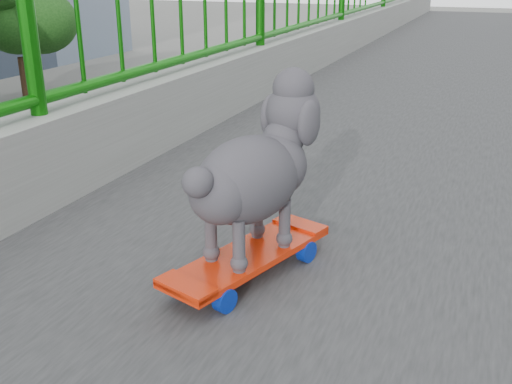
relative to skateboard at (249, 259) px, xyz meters
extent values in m
cube|color=slate|center=(0.53, 7.26, -3.80)|extent=(1.20, 1.20, 6.50)
cylinder|color=black|center=(-25.37, 26.26, -5.67)|extent=(0.44, 0.44, 2.77)
ellipsoid|color=#12390F|center=(-25.37, 26.26, -2.42)|extent=(4.40, 4.40, 3.74)
cube|color=red|center=(0.00, 0.00, 0.01)|extent=(0.30, 0.54, 0.02)
cube|color=#99999E|center=(-0.05, -0.16, -0.01)|extent=(0.10, 0.06, 0.02)
cylinder|color=#0726A2|center=(-0.11, -0.14, -0.02)|extent=(0.05, 0.07, 0.06)
sphere|color=yellow|center=(-0.11, -0.14, -0.02)|extent=(0.03, 0.03, 0.03)
cylinder|color=#0726A2|center=(0.01, -0.18, -0.02)|extent=(0.05, 0.07, 0.06)
sphere|color=yellow|center=(0.01, -0.18, -0.02)|extent=(0.03, 0.03, 0.03)
cube|color=#99999E|center=(0.05, 0.16, -0.01)|extent=(0.10, 0.06, 0.02)
cylinder|color=#0726A2|center=(-0.01, 0.18, -0.02)|extent=(0.05, 0.07, 0.06)
sphere|color=yellow|center=(-0.01, 0.18, -0.02)|extent=(0.03, 0.03, 0.03)
cylinder|color=#0726A2|center=(0.11, 0.14, -0.02)|extent=(0.05, 0.07, 0.06)
sphere|color=yellow|center=(0.11, 0.14, -0.02)|extent=(0.03, 0.03, 0.03)
ellipsoid|color=#333136|center=(0.00, 0.00, 0.22)|extent=(0.29, 0.37, 0.22)
sphere|color=#333136|center=(0.05, 0.17, 0.36)|extent=(0.14, 0.14, 0.14)
sphere|color=black|center=(0.08, 0.26, 0.34)|extent=(0.02, 0.02, 0.02)
sphere|color=#333136|center=(-0.05, -0.17, 0.26)|extent=(0.07, 0.07, 0.07)
cylinder|color=#333136|center=(-0.02, 0.10, 0.08)|extent=(0.03, 0.03, 0.13)
cylinder|color=#333136|center=(0.07, 0.07, 0.08)|extent=(0.03, 0.03, 0.13)
cylinder|color=#333136|center=(-0.07, -0.07, 0.08)|extent=(0.03, 0.03, 0.13)
cylinder|color=#333136|center=(0.02, -0.10, 0.08)|extent=(0.03, 0.03, 0.13)
imported|color=white|center=(-8.67, 13.75, -6.26)|extent=(1.68, 4.82, 1.59)
imported|color=black|center=(-11.87, 15.13, -6.27)|extent=(2.59, 5.61, 1.56)
camera|label=1|loc=(0.54, -1.29, 0.72)|focal=42.00mm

